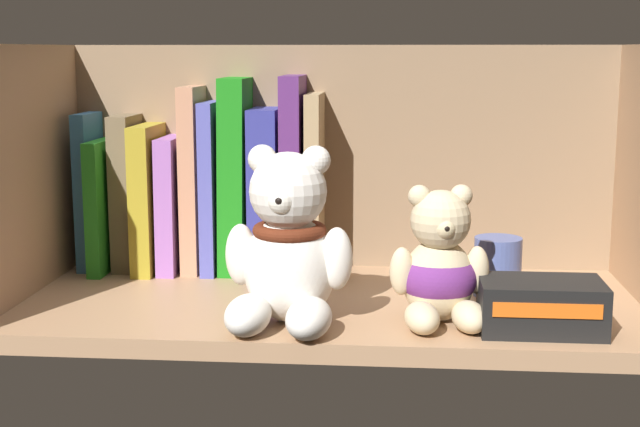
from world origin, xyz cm
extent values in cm
cube|color=#A87F5B|center=(0.00, 0.00, 1.00)|extent=(67.19, 31.79, 2.00)
cube|color=#82674C|center=(0.00, 16.50, 14.89)|extent=(69.59, 1.20, 29.77)
cube|color=#A87F5B|center=(-34.40, 0.00, 14.89)|extent=(1.60, 34.19, 29.77)
cube|color=teal|center=(-31.25, 13.38, 11.74)|extent=(1.70, 9.47, 19.48)
cube|color=#248522|center=(-29.05, 13.38, 10.17)|extent=(1.70, 14.83, 16.34)
cube|color=brown|center=(-26.45, 13.38, 11.63)|extent=(2.51, 9.63, 19.26)
cube|color=olive|center=(-23.45, 13.38, 11.08)|extent=(2.57, 13.79, 18.18)
cube|color=#975EB2|center=(-20.60, 13.38, 10.35)|extent=(2.34, 12.36, 16.71)
cube|color=tan|center=(-17.96, 13.38, 13.41)|extent=(2.07, 10.26, 22.82)
cube|color=#4D50AA|center=(-15.56, 13.38, 12.50)|extent=(1.72, 11.67, 20.99)
cube|color=#177815|center=(-12.68, 13.38, 13.93)|extent=(3.40, 10.82, 23.91)
cube|color=navy|center=(-8.90, 13.38, 12.11)|extent=(3.50, 11.35, 20.21)
cube|color=#512666|center=(-5.45, 13.38, 14.09)|extent=(2.41, 13.07, 24.18)
cube|color=#9D835B|center=(-2.87, 13.38, 13.03)|extent=(1.75, 12.13, 22.06)
ellipsoid|color=white|center=(-3.50, -8.55, 7.45)|extent=(9.27, 8.50, 10.90)
sphere|color=white|center=(-3.55, -9.09, 15.47)|extent=(7.75, 7.75, 7.75)
sphere|color=white|center=(-6.20, -8.28, 18.49)|extent=(2.91, 2.91, 2.91)
sphere|color=white|center=(-0.80, -8.81, 18.49)|extent=(2.91, 2.91, 2.91)
sphere|color=white|center=(-3.82, -11.83, 15.01)|extent=(2.91, 2.91, 2.91)
sphere|color=black|center=(-3.92, -12.84, 15.08)|extent=(1.02, 1.02, 1.02)
ellipsoid|color=white|center=(-6.99, -13.41, 3.94)|extent=(5.05, 7.66, 3.88)
ellipsoid|color=white|center=(-1.02, -13.99, 3.94)|extent=(5.05, 7.66, 3.88)
ellipsoid|color=white|center=(-8.44, -8.61, 8.81)|extent=(3.44, 3.44, 6.30)
ellipsoid|color=white|center=(1.33, -9.57, 8.81)|extent=(3.44, 3.44, 6.30)
torus|color=#5A2412|center=(-3.50, -8.55, 11.38)|extent=(7.44, 7.44, 1.40)
ellipsoid|color=beige|center=(11.47, -7.08, 6.25)|extent=(7.22, 6.62, 8.49)
sphere|color=beige|center=(11.54, -7.50, 12.49)|extent=(6.04, 6.04, 6.04)
sphere|color=beige|center=(9.39, -7.41, 14.85)|extent=(2.26, 2.26, 2.26)
sphere|color=beige|center=(13.56, -6.76, 14.85)|extent=(2.26, 2.26, 2.26)
sphere|color=beige|center=(11.87, -9.62, 12.13)|extent=(2.26, 2.26, 2.26)
sphere|color=black|center=(11.99, -10.40, 12.19)|extent=(0.79, 0.79, 0.79)
ellipsoid|color=beige|center=(9.79, -11.43, 3.51)|extent=(4.23, 6.12, 3.02)
ellipsoid|color=beige|center=(14.41, -10.71, 3.51)|extent=(4.23, 6.12, 3.02)
ellipsoid|color=beige|center=(7.76, -8.10, 7.31)|extent=(2.80, 2.80, 4.91)
ellipsoid|color=beige|center=(15.32, -6.91, 7.31)|extent=(2.80, 2.80, 4.91)
ellipsoid|color=#692B78|center=(11.47, -7.08, 6.46)|extent=(7.81, 7.22, 5.95)
cylinder|color=#4C5B99|center=(18.48, 3.21, 5.30)|extent=(5.30, 5.30, 6.59)
cube|color=black|center=(21.39, -9.69, 4.51)|extent=(11.95, 7.56, 5.02)
cube|color=orange|center=(21.39, -13.55, 5.14)|extent=(10.16, 0.16, 1.41)
camera|label=1|loc=(7.38, -97.01, 29.15)|focal=51.02mm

